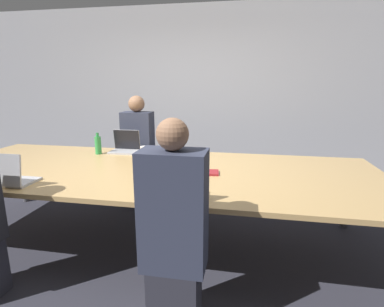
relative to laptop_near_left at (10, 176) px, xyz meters
The scene contains 14 objects.
ground_plane 1.47m from the laptop_near_left, 33.62° to the left, with size 24.00×24.00×0.00m, color #2D2D38.
curtain_wall 3.22m from the laptop_near_left, 71.52° to the left, with size 12.00×0.06×2.80m.
conference_table 1.21m from the laptop_near_left, 33.62° to the left, with size 4.41×1.66×0.76m.
laptop_near_left is the anchor object (origin of this frame).
laptop_far_midleft 1.41m from the laptop_near_left, 71.16° to the left, with size 0.33×0.26×0.26m.
person_far_midleft 1.78m from the laptop_near_left, 74.43° to the left, with size 0.40×0.24×1.42m.
cup_far_midleft 1.48m from the laptop_near_left, 61.66° to the left, with size 0.08×0.08×0.08m.
bottle_far_midleft 1.17m from the laptop_near_left, 80.76° to the left, with size 0.07×0.07×0.26m.
laptop_near_midright 1.48m from the laptop_near_left, ahead, with size 0.33×0.22×0.23m.
person_near_midright 1.56m from the laptop_near_left, 15.37° to the right, with size 0.40×0.24×1.40m.
cup_near_midright 1.21m from the laptop_near_left, ahead, with size 0.09×0.09×0.10m.
bottle_near_midright 1.20m from the laptop_near_left, ahead, with size 0.06×0.06×0.26m.
stapler 1.29m from the laptop_near_left, 19.07° to the left, with size 0.09×0.16×0.05m.
notebook 1.70m from the laptop_near_left, 21.40° to the left, with size 0.19×0.18×0.02m.
Camera 1 is at (0.91, -2.71, 1.59)m, focal length 28.00 mm.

